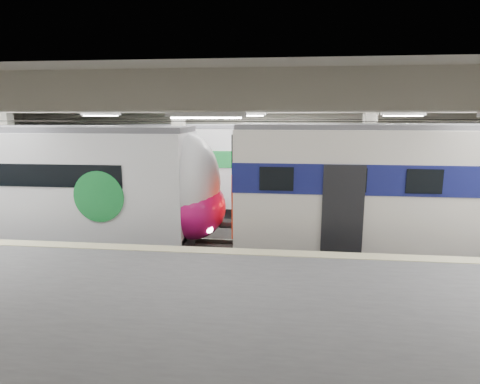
# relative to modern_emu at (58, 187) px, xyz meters

# --- Properties ---
(station_hall) EXTENTS (36.00, 24.00, 5.75)m
(station_hall) POSITION_rel_modern_emu_xyz_m (6.95, -1.74, 1.03)
(station_hall) COLOR black
(station_hall) RESTS_ON ground
(modern_emu) EXTENTS (14.02, 2.90, 4.51)m
(modern_emu) POSITION_rel_modern_emu_xyz_m (0.00, 0.00, 0.00)
(modern_emu) COLOR white
(modern_emu) RESTS_ON ground
(older_rer) EXTENTS (14.10, 3.11, 4.62)m
(older_rer) POSITION_rel_modern_emu_xyz_m (13.83, 0.00, 0.20)
(older_rer) COLOR silver
(older_rer) RESTS_ON ground
(far_train) EXTENTS (13.96, 3.21, 4.44)m
(far_train) POSITION_rel_modern_emu_xyz_m (-0.51, 5.50, 0.07)
(far_train) COLOR white
(far_train) RESTS_ON ground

